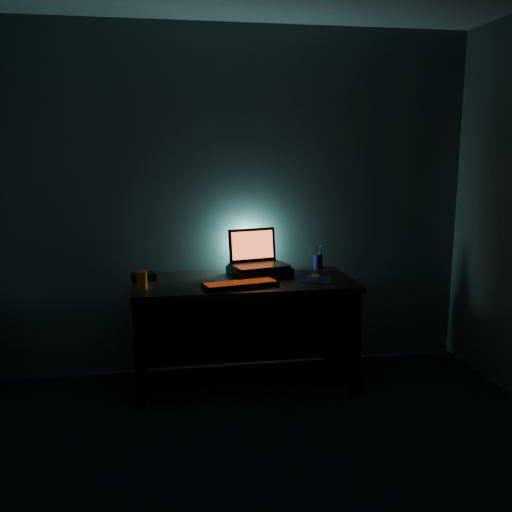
{
  "coord_description": "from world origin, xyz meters",
  "views": [
    {
      "loc": [
        -0.57,
        -2.14,
        1.64
      ],
      "look_at": [
        0.08,
        1.57,
        0.92
      ],
      "focal_mm": 40.0,
      "sensor_mm": 36.0,
      "label": 1
    }
  ],
  "objects_px": {
    "keyboard": "(240,284)",
    "laptop": "(257,257)",
    "mouse": "(315,277)",
    "juice_glass": "(142,280)",
    "pen_cup": "(318,261)",
    "router": "(144,277)"
  },
  "relations": [
    {
      "from": "laptop",
      "to": "juice_glass",
      "type": "distance_m",
      "value": 0.87
    },
    {
      "from": "laptop",
      "to": "juice_glass",
      "type": "relative_size",
      "value": 3.73
    },
    {
      "from": "keyboard",
      "to": "router",
      "type": "relative_size",
      "value": 2.96
    },
    {
      "from": "juice_glass",
      "to": "router",
      "type": "bearing_deg",
      "value": 89.0
    },
    {
      "from": "mouse",
      "to": "pen_cup",
      "type": "height_order",
      "value": "pen_cup"
    },
    {
      "from": "pen_cup",
      "to": "router",
      "type": "xyz_separation_m",
      "value": [
        -1.29,
        -0.19,
        -0.03
      ]
    },
    {
      "from": "pen_cup",
      "to": "mouse",
      "type": "bearing_deg",
      "value": -108.49
    },
    {
      "from": "mouse",
      "to": "router",
      "type": "height_order",
      "value": "router"
    },
    {
      "from": "mouse",
      "to": "juice_glass",
      "type": "bearing_deg",
      "value": -156.65
    },
    {
      "from": "keyboard",
      "to": "pen_cup",
      "type": "xyz_separation_m",
      "value": [
        0.66,
        0.48,
        0.04
      ]
    },
    {
      "from": "laptop",
      "to": "pen_cup",
      "type": "distance_m",
      "value": 0.51
    },
    {
      "from": "juice_glass",
      "to": "pen_cup",
      "type": "bearing_deg",
      "value": 18.62
    },
    {
      "from": "laptop",
      "to": "keyboard",
      "type": "distance_m",
      "value": 0.42
    },
    {
      "from": "laptop",
      "to": "mouse",
      "type": "relative_size",
      "value": 4.79
    },
    {
      "from": "juice_glass",
      "to": "router",
      "type": "relative_size",
      "value": 0.67
    },
    {
      "from": "keyboard",
      "to": "laptop",
      "type": "bearing_deg",
      "value": 53.05
    },
    {
      "from": "keyboard",
      "to": "pen_cup",
      "type": "height_order",
      "value": "pen_cup"
    },
    {
      "from": "pen_cup",
      "to": "juice_glass",
      "type": "bearing_deg",
      "value": -161.38
    },
    {
      "from": "laptop",
      "to": "mouse",
      "type": "height_order",
      "value": "laptop"
    },
    {
      "from": "juice_glass",
      "to": "router",
      "type": "xyz_separation_m",
      "value": [
        0.0,
        0.24,
        -0.03
      ]
    },
    {
      "from": "laptop",
      "to": "mouse",
      "type": "bearing_deg",
      "value": -49.01
    },
    {
      "from": "laptop",
      "to": "router",
      "type": "distance_m",
      "value": 0.81
    }
  ]
}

